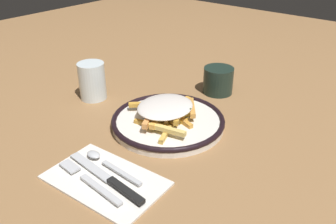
{
  "coord_description": "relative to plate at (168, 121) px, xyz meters",
  "views": [
    {
      "loc": [
        -0.56,
        -0.46,
        0.43
      ],
      "look_at": [
        0.0,
        0.0,
        0.04
      ],
      "focal_mm": 37.53,
      "sensor_mm": 36.0,
      "label": 1
    }
  ],
  "objects": [
    {
      "name": "ground_plane",
      "position": [
        0.0,
        0.0,
        -0.01
      ],
      "size": [
        2.6,
        2.6,
        0.0
      ],
      "primitive_type": "plane",
      "color": "olive"
    },
    {
      "name": "plate",
      "position": [
        0.0,
        0.0,
        0.0
      ],
      "size": [
        0.27,
        0.27,
        0.02
      ],
      "color": "silver",
      "rests_on": "ground_plane"
    },
    {
      "name": "fries_heap",
      "position": [
        0.0,
        0.0,
        0.03
      ],
      "size": [
        0.21,
        0.2,
        0.04
      ],
      "color": "gold",
      "rests_on": "plate"
    },
    {
      "name": "napkin",
      "position": [
        -0.23,
        -0.04,
        -0.01
      ],
      "size": [
        0.15,
        0.23,
        0.01
      ],
      "primitive_type": "cube",
      "rotation": [
        0.0,
        0.0,
        0.07
      ],
      "color": "silver",
      "rests_on": "ground_plane"
    },
    {
      "name": "fork",
      "position": [
        -0.26,
        -0.03,
        -0.0
      ],
      "size": [
        0.03,
        0.18,
        0.01
      ],
      "color": "silver",
      "rests_on": "napkin"
    },
    {
      "name": "knife",
      "position": [
        -0.24,
        -0.06,
        -0.0
      ],
      "size": [
        0.03,
        0.21,
        0.01
      ],
      "color": "black",
      "rests_on": "napkin"
    },
    {
      "name": "spoon",
      "position": [
        -0.2,
        -0.0,
        0.0
      ],
      "size": [
        0.02,
        0.15,
        0.01
      ],
      "color": "silver",
      "rests_on": "napkin"
    },
    {
      "name": "water_glass",
      "position": [
        -0.01,
        0.26,
        0.04
      ],
      "size": [
        0.07,
        0.07,
        0.1
      ],
      "primitive_type": "cylinder",
      "color": "silver",
      "rests_on": "ground_plane"
    },
    {
      "name": "coffee_mug",
      "position": [
        0.24,
        0.01,
        0.02
      ],
      "size": [
        0.11,
        0.08,
        0.07
      ],
      "color": "#1B2B23",
      "rests_on": "ground_plane"
    }
  ]
}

